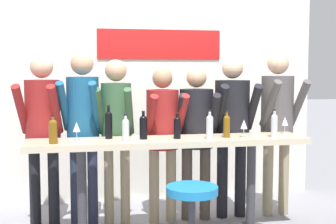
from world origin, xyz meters
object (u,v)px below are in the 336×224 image
object	(u,v)px
person_center_right	(196,126)
wine_bottle_0	(126,129)
person_center_left	(116,122)
person_far_left	(43,121)
wine_glass_2	(244,125)
wine_bottle_6	(227,125)
person_far_right	(278,115)
wine_glass_1	(77,128)
bar_stool	(192,210)
wine_bottle_5	(109,123)
wine_bottle_4	(143,126)
wine_glass_0	(285,122)
wine_bottle_1	(177,126)
person_left	(83,117)
person_center	(163,127)
person_right	(232,119)
wine_bottle_7	(53,130)
tasting_table	(170,154)
wine_bottle_2	(274,124)
wine_bottle_3	(210,126)

from	to	relation	value
person_center_right	wine_bottle_0	xyz separation A→B (m)	(-0.82, -0.53, 0.06)
person_center_left	wine_bottle_0	size ratio (longest dim) A/B	6.84
person_far_left	wine_glass_2	world-z (taller)	person_far_left
person_center_right	wine_bottle_6	bearing A→B (deg)	-61.03
person_center_left	person_far_right	distance (m)	1.78
person_center_right	wine_glass_1	bearing A→B (deg)	-154.26
person_center_left	wine_bottle_0	xyz separation A→B (m)	(0.04, -0.54, -0.01)
wine_bottle_0	bar_stool	bearing A→B (deg)	-45.09
person_center_right	wine_bottle_5	size ratio (longest dim) A/B	5.07
wine_bottle_4	wine_glass_0	xyz separation A→B (m)	(1.50, 0.09, -0.00)
bar_stool	wine_bottle_4	xyz separation A→B (m)	(-0.32, 0.61, 0.66)
wine_glass_0	wine_bottle_1	bearing A→B (deg)	-173.70
person_left	person_center	distance (m)	0.84
person_left	person_right	bearing A→B (deg)	10.74
person_left	person_center	bearing A→B (deg)	9.07
person_center_right	wine_glass_1	xyz separation A→B (m)	(-1.26, -0.41, 0.07)
person_center	wine_bottle_6	world-z (taller)	person_center
wine_glass_1	wine_bottle_5	bearing A→B (deg)	15.66
person_left	person_center_right	bearing A→B (deg)	9.90
wine_glass_0	wine_glass_1	size ratio (longest dim) A/B	1.00
wine_bottle_4	wine_bottle_0	bearing A→B (deg)	-149.68
person_left	wine_bottle_0	bearing A→B (deg)	-44.40
person_right	wine_bottle_0	bearing A→B (deg)	-154.75
bar_stool	wine_bottle_7	bearing A→B (deg)	157.04
wine_bottle_1	wine_bottle_4	xyz separation A→B (m)	(-0.32, 0.04, 0.01)
tasting_table	wine_bottle_6	distance (m)	0.63
wine_bottle_1	wine_bottle_2	xyz separation A→B (m)	(0.95, -0.10, 0.01)
wine_bottle_2	wine_bottle_5	distance (m)	1.62
wine_bottle_0	person_far_right	bearing A→B (deg)	16.42
person_center_right	wine_bottle_1	distance (m)	0.56
person_center_right	wine_bottle_2	size ratio (longest dim) A/B	5.92
person_center_right	wine_bottle_4	size ratio (longest dim) A/B	6.07
tasting_table	wine_bottle_0	xyz separation A→B (m)	(-0.44, -0.10, 0.27)
person_center	person_center_right	size ratio (longest dim) A/B	1.00
tasting_table	wine_bottle_2	xyz separation A→B (m)	(1.02, -0.13, 0.28)
person_right	wine_glass_0	size ratio (longest dim) A/B	9.92
wine_bottle_4	wine_bottle_6	world-z (taller)	wine_bottle_4
wine_glass_1	wine_bottle_7	bearing A→B (deg)	-147.33
person_far_left	person_right	xyz separation A→B (m)	(2.00, -0.04, -0.02)
person_center_right	wine_bottle_3	bearing A→B (deg)	-83.66
person_right	person_far_right	bearing A→B (deg)	-0.90
wine_bottle_4	wine_glass_2	xyz separation A→B (m)	(0.98, -0.09, -0.00)
person_right	wine_bottle_3	bearing A→B (deg)	-125.59
tasting_table	wine_bottle_6	xyz separation A→B (m)	(0.56, -0.04, 0.27)
person_far_right	person_center	bearing A→B (deg)	176.55
wine_bottle_3	wine_bottle_7	bearing A→B (deg)	-179.99
person_right	wine_bottle_4	xyz separation A→B (m)	(-1.04, -0.43, 0.00)
bar_stool	person_left	size ratio (longest dim) A/B	0.35
person_center_left	person_left	bearing A→B (deg)	-173.65
wine_glass_0	person_left	bearing A→B (deg)	169.81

